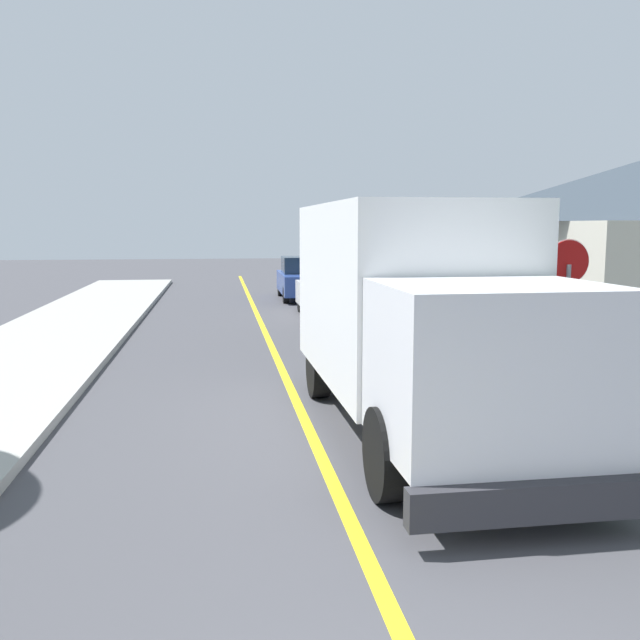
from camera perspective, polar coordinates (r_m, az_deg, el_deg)
The scene contains 6 objects.
centre_line_yellow at distance 12.91m, azimuth -2.60°, elevation -5.20°, with size 0.16×56.00×0.01m, color gold.
box_truck at distance 9.95m, azimuth 7.67°, elevation 1.19°, with size 2.50×7.21×3.20m.
parked_car_near at distance 16.73m, azimuth 4.50°, elevation 0.49°, with size 1.97×4.47×1.67m.
parked_car_mid at distance 22.24m, azimuth 0.90°, elevation 2.29°, with size 1.80×4.40×1.67m.
parked_car_far at distance 27.66m, azimuth -1.39°, elevation 3.35°, with size 1.87×4.43×1.67m.
stop_sign at distance 13.19m, azimuth 19.51°, elevation 2.79°, with size 0.80×0.10×2.65m.
Camera 1 is at (-1.24, -2.52, 2.88)m, focal length 39.29 mm.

